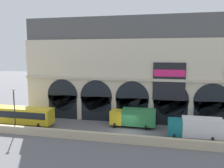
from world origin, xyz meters
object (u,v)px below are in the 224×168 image
at_px(box_truck_center, 133,117).
at_px(street_lamp_quayside, 14,104).
at_px(bus_west, 22,115).
at_px(box_truck_mideast, 195,127).

xyz_separation_m(box_truck_center, street_lamp_quayside, (-17.88, -6.20, 2.71)).
height_order(bus_west, box_truck_mideast, box_truck_mideast).
bearing_deg(box_truck_mideast, box_truck_center, 160.89).
distance_m(bus_west, box_truck_center, 19.03).
height_order(bus_west, box_truck_center, box_truck_center).
distance_m(box_truck_center, box_truck_mideast, 9.91).
distance_m(box_truck_mideast, street_lamp_quayside, 27.55).
relative_size(box_truck_center, box_truck_mideast, 1.00).
relative_size(box_truck_mideast, street_lamp_quayside, 1.09).
distance_m(bus_west, street_lamp_quayside, 4.10).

